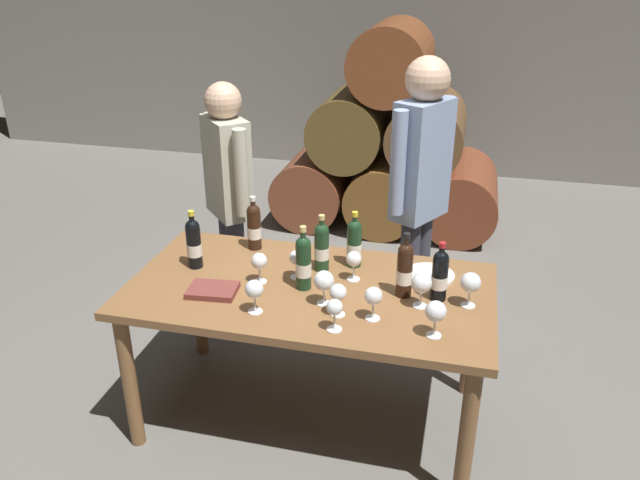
% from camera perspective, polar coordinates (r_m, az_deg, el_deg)
% --- Properties ---
extents(ground_plane, '(14.00, 14.00, 0.00)m').
position_cam_1_polar(ground_plane, '(3.37, -0.85, -15.60)').
color(ground_plane, '#66635E').
extents(cellar_back_wall, '(10.00, 0.24, 2.80)m').
position_cam_1_polar(cellar_back_wall, '(6.75, 8.60, 18.03)').
color(cellar_back_wall, gray).
rests_on(cellar_back_wall, ground_plane).
extents(barrel_stack, '(1.86, 0.90, 1.69)m').
position_cam_1_polar(barrel_stack, '(5.34, 6.25, 8.23)').
color(barrel_stack, brown).
rests_on(barrel_stack, ground_plane).
extents(dining_table, '(1.70, 0.90, 0.76)m').
position_cam_1_polar(dining_table, '(2.98, -0.93, -5.80)').
color(dining_table, brown).
rests_on(dining_table, ground_plane).
extents(wine_bottle_0, '(0.07, 0.07, 0.30)m').
position_cam_1_polar(wine_bottle_0, '(3.12, -11.41, -0.27)').
color(wine_bottle_0, black).
rests_on(wine_bottle_0, dining_table).
extents(wine_bottle_1, '(0.07, 0.07, 0.29)m').
position_cam_1_polar(wine_bottle_1, '(3.27, -6.02, 1.26)').
color(wine_bottle_1, black).
rests_on(wine_bottle_1, dining_table).
extents(wine_bottle_2, '(0.07, 0.07, 0.29)m').
position_cam_1_polar(wine_bottle_2, '(3.07, 3.14, -0.24)').
color(wine_bottle_2, '#19381E').
rests_on(wine_bottle_2, dining_table).
extents(wine_bottle_3, '(0.07, 0.07, 0.31)m').
position_cam_1_polar(wine_bottle_3, '(2.83, 7.72, -2.64)').
color(wine_bottle_3, black).
rests_on(wine_bottle_3, dining_table).
extents(wine_bottle_4, '(0.07, 0.07, 0.29)m').
position_cam_1_polar(wine_bottle_4, '(3.03, 0.15, -0.57)').
color(wine_bottle_4, '#19381E').
rests_on(wine_bottle_4, dining_table).
extents(wine_bottle_5, '(0.07, 0.07, 0.31)m').
position_cam_1_polar(wine_bottle_5, '(2.86, -1.52, -2.01)').
color(wine_bottle_5, '#19381E').
rests_on(wine_bottle_5, dining_table).
extents(wine_bottle_6, '(0.07, 0.07, 0.28)m').
position_cam_1_polar(wine_bottle_6, '(2.83, 10.84, -3.13)').
color(wine_bottle_6, black).
rests_on(wine_bottle_6, dining_table).
extents(wine_glass_0, '(0.09, 0.09, 0.16)m').
position_cam_1_polar(wine_glass_0, '(2.74, 0.36, -3.79)').
color(wine_glass_0, white).
rests_on(wine_glass_0, dining_table).
extents(wine_glass_1, '(0.07, 0.07, 0.14)m').
position_cam_1_polar(wine_glass_1, '(2.96, -2.16, -1.70)').
color(wine_glass_1, white).
rests_on(wine_glass_1, dining_table).
extents(wine_glass_2, '(0.09, 0.09, 0.16)m').
position_cam_1_polar(wine_glass_2, '(2.80, 13.53, -3.87)').
color(wine_glass_2, white).
rests_on(wine_glass_2, dining_table).
extents(wine_glass_3, '(0.09, 0.09, 0.16)m').
position_cam_1_polar(wine_glass_3, '(2.56, 10.49, -6.48)').
color(wine_glass_3, white).
rests_on(wine_glass_3, dining_table).
extents(wine_glass_4, '(0.07, 0.07, 0.15)m').
position_cam_1_polar(wine_glass_4, '(2.95, 3.09, -1.83)').
color(wine_glass_4, white).
rests_on(wine_glass_4, dining_table).
extents(wine_glass_5, '(0.08, 0.08, 0.15)m').
position_cam_1_polar(wine_glass_5, '(2.93, -5.56, -2.00)').
color(wine_glass_5, white).
rests_on(wine_glass_5, dining_table).
extents(wine_glass_6, '(0.08, 0.08, 0.15)m').
position_cam_1_polar(wine_glass_6, '(2.65, 4.88, -5.19)').
color(wine_glass_6, white).
rests_on(wine_glass_6, dining_table).
extents(wine_glass_7, '(0.08, 0.08, 0.16)m').
position_cam_1_polar(wine_glass_7, '(2.70, -6.00, -4.55)').
color(wine_glass_7, white).
rests_on(wine_glass_7, dining_table).
extents(wine_glass_8, '(0.07, 0.07, 0.14)m').
position_cam_1_polar(wine_glass_8, '(2.57, 1.33, -6.27)').
color(wine_glass_8, white).
rests_on(wine_glass_8, dining_table).
extents(wine_glass_9, '(0.07, 0.07, 0.15)m').
position_cam_1_polar(wine_glass_9, '(2.67, 1.65, -4.89)').
color(wine_glass_9, white).
rests_on(wine_glass_9, dining_table).
extents(wine_glass_10, '(0.09, 0.09, 0.16)m').
position_cam_1_polar(wine_glass_10, '(2.76, 9.22, -3.93)').
color(wine_glass_10, white).
rests_on(wine_glass_10, dining_table).
extents(tasting_notebook, '(0.24, 0.18, 0.03)m').
position_cam_1_polar(tasting_notebook, '(2.92, -9.74, -4.53)').
color(tasting_notebook, brown).
rests_on(tasting_notebook, dining_table).
extents(serving_plate, '(0.24, 0.24, 0.01)m').
position_cam_1_polar(serving_plate, '(3.06, 9.92, -3.15)').
color(serving_plate, white).
rests_on(serving_plate, dining_table).
extents(sommelier_presenting, '(0.31, 0.44, 1.72)m').
position_cam_1_polar(sommelier_presenting, '(3.43, 9.10, 5.10)').
color(sommelier_presenting, '#383842').
rests_on(sommelier_presenting, ground_plane).
extents(taster_seated_left, '(0.36, 0.38, 1.54)m').
position_cam_1_polar(taster_seated_left, '(3.69, -8.31, 4.57)').
color(taster_seated_left, '#383842').
rests_on(taster_seated_left, ground_plane).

